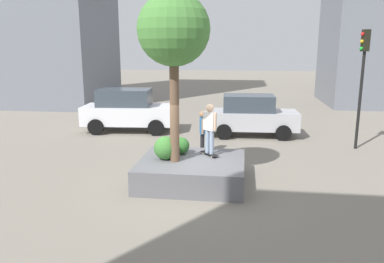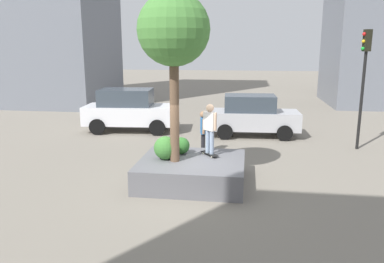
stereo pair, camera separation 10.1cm
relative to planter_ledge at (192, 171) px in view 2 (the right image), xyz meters
The scene contains 11 objects.
ground_plane 0.43m from the planter_ledge, 127.43° to the right, with size 120.00×120.00×0.00m, color gray.
planter_ledge is the anchor object (origin of this frame).
plaza_tree 4.27m from the planter_ledge, 156.06° to the right, with size 2.11×2.11×4.98m.
boxwood_shrub 1.00m from the planter_ledge, 126.09° to the left, with size 0.55×0.55×0.55m, color #2D6628.
hedge_clump 1.11m from the planter_ledge, behind, with size 0.73×0.73×0.73m, color #3D7A33.
skateboard 0.85m from the planter_ledge, 47.57° to the left, with size 0.66×0.76×0.07m.
skateboarder 1.56m from the planter_ledge, 47.57° to the left, with size 0.45×0.41×1.61m.
police_car 8.24m from the planter_ledge, 120.86° to the left, with size 4.73×2.46×2.13m.
sedan_parked 7.12m from the planter_ledge, 74.22° to the left, with size 4.31×2.14×1.97m.
traffic_light_corner 8.53m from the planter_ledge, 38.59° to the left, with size 0.37×0.33×4.86m.
bystander_watching 3.49m from the planter_ledge, 90.87° to the left, with size 0.28×0.57×1.71m.
Camera 2 is at (1.78, -11.10, 4.17)m, focal length 35.60 mm.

